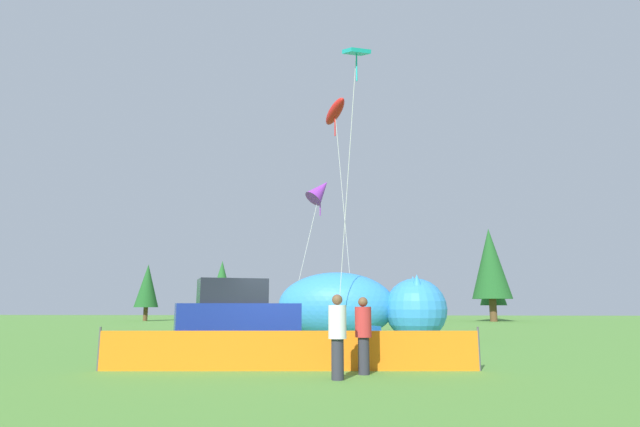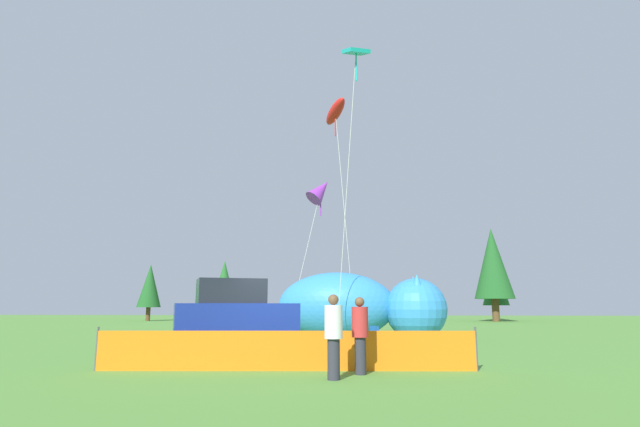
{
  "view_description": "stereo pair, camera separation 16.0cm",
  "coord_description": "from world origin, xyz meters",
  "px_view_note": "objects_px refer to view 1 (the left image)",
  "views": [
    {
      "loc": [
        2.12,
        -15.49,
        1.51
      ],
      "look_at": [
        0.84,
        5.88,
        5.44
      ],
      "focal_mm": 28.0,
      "sensor_mm": 36.0,
      "label": 1
    },
    {
      "loc": [
        2.28,
        -15.48,
        1.51
      ],
      "look_at": [
        0.84,
        5.88,
        5.44
      ],
      "focal_mm": 28.0,
      "sensor_mm": 36.0,
      "label": 2
    }
  ],
  "objects_px": {
    "parked_car": "(236,317)",
    "spectator_in_white_shirt": "(363,332)",
    "kite_purple_delta": "(320,191)",
    "inflatable_cat": "(356,308)",
    "kite_red_lizard": "(335,113)",
    "folding_chair": "(372,341)",
    "kite_teal_diamond": "(356,59)",
    "spectator_in_green_shirt": "(337,333)"
  },
  "relations": [
    {
      "from": "parked_car",
      "to": "spectator_in_white_shirt",
      "type": "height_order",
      "value": "parked_car"
    },
    {
      "from": "kite_purple_delta",
      "to": "parked_car",
      "type": "bearing_deg",
      "value": -104.9
    },
    {
      "from": "inflatable_cat",
      "to": "spectator_in_white_shirt",
      "type": "bearing_deg",
      "value": -83.59
    },
    {
      "from": "spectator_in_white_shirt",
      "to": "kite_red_lizard",
      "type": "distance_m",
      "value": 16.3
    },
    {
      "from": "inflatable_cat",
      "to": "kite_purple_delta",
      "type": "bearing_deg",
      "value": 135.54
    },
    {
      "from": "folding_chair",
      "to": "kite_red_lizard",
      "type": "distance_m",
      "value": 14.65
    },
    {
      "from": "spectator_in_white_shirt",
      "to": "kite_teal_diamond",
      "type": "distance_m",
      "value": 13.13
    },
    {
      "from": "spectator_in_green_shirt",
      "to": "kite_red_lizard",
      "type": "distance_m",
      "value": 16.92
    },
    {
      "from": "parked_car",
      "to": "spectator_in_green_shirt",
      "type": "xyz_separation_m",
      "value": [
        3.4,
        -5.51,
        -0.18
      ]
    },
    {
      "from": "folding_chair",
      "to": "kite_red_lizard",
      "type": "relative_size",
      "value": 0.08
    },
    {
      "from": "parked_car",
      "to": "inflatable_cat",
      "type": "xyz_separation_m",
      "value": [
        3.94,
        6.21,
        0.23
      ]
    },
    {
      "from": "spectator_in_green_shirt",
      "to": "kite_teal_diamond",
      "type": "distance_m",
      "value": 13.63
    },
    {
      "from": "kite_red_lizard",
      "to": "kite_purple_delta",
      "type": "bearing_deg",
      "value": 154.86
    },
    {
      "from": "spectator_in_white_shirt",
      "to": "folding_chair",
      "type": "bearing_deg",
      "value": 83.82
    },
    {
      "from": "kite_teal_diamond",
      "to": "inflatable_cat",
      "type": "bearing_deg",
      "value": 91.38
    },
    {
      "from": "kite_purple_delta",
      "to": "kite_red_lizard",
      "type": "height_order",
      "value": "kite_red_lizard"
    },
    {
      "from": "folding_chair",
      "to": "spectator_in_white_shirt",
      "type": "distance_m",
      "value": 2.68
    },
    {
      "from": "parked_car",
      "to": "inflatable_cat",
      "type": "relative_size",
      "value": 0.56
    },
    {
      "from": "spectator_in_green_shirt",
      "to": "kite_teal_diamond",
      "type": "bearing_deg",
      "value": 85.87
    },
    {
      "from": "inflatable_cat",
      "to": "spectator_in_white_shirt",
      "type": "relative_size",
      "value": 4.46
    },
    {
      "from": "kite_purple_delta",
      "to": "kite_teal_diamond",
      "type": "distance_m",
      "value": 7.07
    },
    {
      "from": "kite_purple_delta",
      "to": "kite_teal_diamond",
      "type": "xyz_separation_m",
      "value": [
        1.8,
        -5.27,
        4.35
      ]
    },
    {
      "from": "kite_purple_delta",
      "to": "kite_red_lizard",
      "type": "xyz_separation_m",
      "value": [
        0.79,
        -0.37,
        3.99
      ]
    },
    {
      "from": "parked_car",
      "to": "kite_teal_diamond",
      "type": "xyz_separation_m",
      "value": [
        4.02,
        3.06,
        10.4
      ]
    },
    {
      "from": "folding_chair",
      "to": "inflatable_cat",
      "type": "height_order",
      "value": "inflatable_cat"
    },
    {
      "from": "folding_chair",
      "to": "parked_car",
      "type": "bearing_deg",
      "value": -50.75
    },
    {
      "from": "inflatable_cat",
      "to": "kite_purple_delta",
      "type": "xyz_separation_m",
      "value": [
        -1.73,
        2.12,
        5.83
      ]
    },
    {
      "from": "inflatable_cat",
      "to": "kite_purple_delta",
      "type": "distance_m",
      "value": 6.43
    },
    {
      "from": "folding_chair",
      "to": "spectator_in_green_shirt",
      "type": "height_order",
      "value": "spectator_in_green_shirt"
    },
    {
      "from": "folding_chair",
      "to": "spectator_in_white_shirt",
      "type": "height_order",
      "value": "spectator_in_white_shirt"
    },
    {
      "from": "folding_chair",
      "to": "kite_purple_delta",
      "type": "height_order",
      "value": "kite_purple_delta"
    },
    {
      "from": "parked_car",
      "to": "kite_purple_delta",
      "type": "relative_size",
      "value": 0.52
    },
    {
      "from": "spectator_in_green_shirt",
      "to": "kite_red_lizard",
      "type": "bearing_deg",
      "value": 91.7
    },
    {
      "from": "spectator_in_white_shirt",
      "to": "spectator_in_green_shirt",
      "type": "height_order",
      "value": "spectator_in_green_shirt"
    },
    {
      "from": "folding_chair",
      "to": "kite_purple_delta",
      "type": "xyz_separation_m",
      "value": [
        -2.03,
        10.36,
        6.65
      ]
    },
    {
      "from": "parked_car",
      "to": "kite_purple_delta",
      "type": "height_order",
      "value": "kite_purple_delta"
    },
    {
      "from": "parked_car",
      "to": "inflatable_cat",
      "type": "height_order",
      "value": "inflatable_cat"
    },
    {
      "from": "inflatable_cat",
      "to": "spectator_in_green_shirt",
      "type": "relative_size",
      "value": 4.35
    },
    {
      "from": "parked_car",
      "to": "kite_purple_delta",
      "type": "bearing_deg",
      "value": 53.99
    },
    {
      "from": "folding_chair",
      "to": "inflatable_cat",
      "type": "distance_m",
      "value": 8.29
    },
    {
      "from": "folding_chair",
      "to": "kite_purple_delta",
      "type": "relative_size",
      "value": 0.12
    },
    {
      "from": "spectator_in_white_shirt",
      "to": "kite_purple_delta",
      "type": "height_order",
      "value": "kite_purple_delta"
    }
  ]
}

